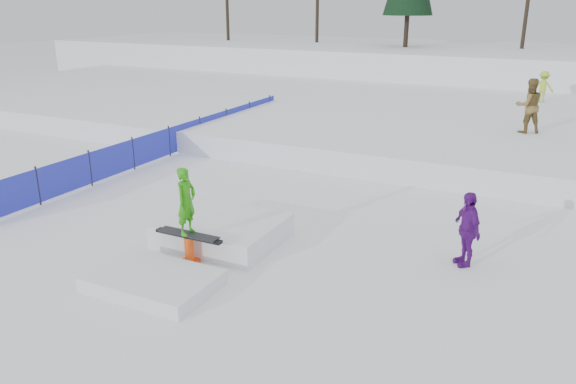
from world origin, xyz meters
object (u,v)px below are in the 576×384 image
at_px(safety_fence, 169,141).
at_px(walker_olive, 529,106).
at_px(spectator_purple, 467,229).
at_px(walker_ygreen, 543,87).
at_px(jib_rail_feature, 205,240).

xyz_separation_m(safety_fence, walker_olive, (11.32, 5.92, 1.21)).
relative_size(safety_fence, spectator_purple, 9.90).
bearing_deg(spectator_purple, walker_ygreen, 142.16).
distance_m(spectator_purple, jib_rail_feature, 5.59).
height_order(walker_ygreen, spectator_purple, walker_ygreen).
bearing_deg(walker_olive, spectator_purple, 60.28).
distance_m(walker_ygreen, jib_rail_feature, 20.24).
bearing_deg(walker_olive, walker_ygreen, -118.96).
bearing_deg(walker_olive, jib_rail_feature, 37.65).
relative_size(spectator_purple, jib_rail_feature, 0.37).
xyz_separation_m(safety_fence, jib_rail_feature, (5.79, -6.27, -0.25)).
relative_size(safety_fence, walker_ygreen, 11.29).
relative_size(walker_ygreen, spectator_purple, 0.88).
bearing_deg(safety_fence, walker_olive, 27.62).
bearing_deg(jib_rail_feature, spectator_purple, 20.59).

